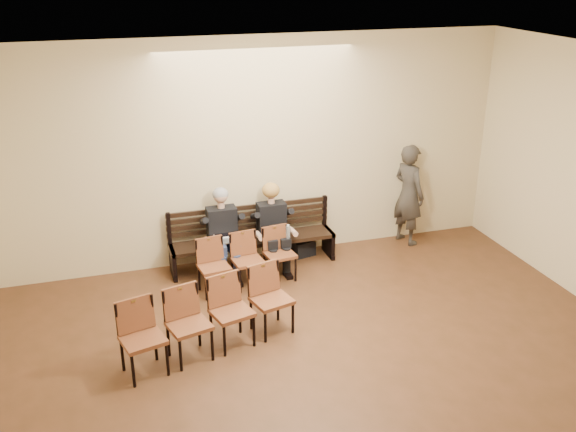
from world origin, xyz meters
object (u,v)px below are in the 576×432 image
at_px(seated_woman, 273,229).
at_px(laptop, 226,242).
at_px(chair_row_back, 211,319).
at_px(passerby, 409,187).
at_px(bench, 253,252).
at_px(bag, 303,248).
at_px(seated_man, 223,233).
at_px(water_bottle, 288,239).
at_px(chair_row_front, 248,261).

height_order(seated_woman, laptop, seated_woman).
bearing_deg(chair_row_back, passerby, 16.05).
bearing_deg(bench, laptop, -150.24).
height_order(seated_woman, bag, seated_woman).
bearing_deg(seated_man, bench, 13.87).
relative_size(seated_man, bag, 3.86).
bearing_deg(chair_row_back, seated_woman, 41.23).
height_order(laptop, water_bottle, laptop).
distance_m(bag, chair_row_back, 3.01).
bearing_deg(seated_man, seated_woman, 0.00).
xyz_separation_m(water_bottle, chair_row_back, (-1.52, -1.75, -0.11)).
bearing_deg(laptop, seated_man, 104.75).
height_order(laptop, chair_row_back, chair_row_back).
bearing_deg(laptop, passerby, 18.74).
bearing_deg(seated_man, bag, 9.24).
height_order(bench, seated_man, seated_man).
relative_size(bag, passerby, 0.17).
distance_m(bag, chair_row_front, 1.37).
relative_size(bench, laptop, 7.79).
relative_size(seated_woman, chair_row_front, 0.86).
relative_size(seated_man, chair_row_front, 0.91).
bearing_deg(passerby, seated_woman, 77.32).
height_order(water_bottle, passerby, passerby).
distance_m(water_bottle, bag, 0.80).
distance_m(seated_woman, chair_row_front, 0.79).
relative_size(seated_man, seated_woman, 1.06).
bearing_deg(seated_woman, bench, 157.91).
bearing_deg(chair_row_back, laptop, 57.50).
bearing_deg(seated_woman, seated_man, 180.00).
xyz_separation_m(seated_man, chair_row_front, (0.24, -0.53, -0.26)).
xyz_separation_m(bench, seated_man, (-0.49, -0.12, 0.44)).
relative_size(bench, seated_woman, 2.08).
bearing_deg(seated_man, water_bottle, -17.90).
height_order(seated_woman, water_bottle, seated_woman).
xyz_separation_m(bench, chair_row_front, (-0.25, -0.65, 0.18)).
height_order(water_bottle, bag, water_bottle).
height_order(bench, chair_row_back, chair_row_back).
bearing_deg(seated_woman, passerby, 5.21).
xyz_separation_m(water_bottle, chair_row_front, (-0.69, -0.23, -0.16)).
xyz_separation_m(seated_man, water_bottle, (0.93, -0.30, -0.10)).
height_order(seated_man, chair_row_back, seated_man).
distance_m(seated_man, water_bottle, 0.98).
distance_m(bag, passerby, 2.03).
xyz_separation_m(laptop, bag, (1.34, 0.37, -0.44)).
relative_size(bag, chair_row_back, 0.16).
bearing_deg(seated_woman, bag, 21.10).
distance_m(bench, bag, 0.88).
bearing_deg(water_bottle, seated_man, 162.10).
bearing_deg(bag, seated_man, -170.76).
bearing_deg(bench, bag, 6.59).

